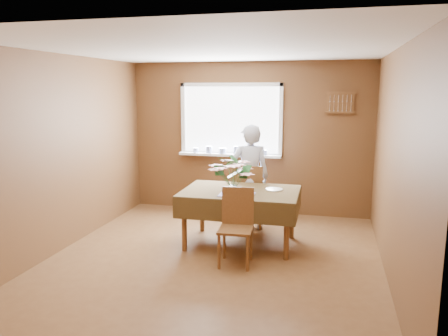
% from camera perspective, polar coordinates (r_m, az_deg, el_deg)
% --- Properties ---
extents(floor, '(4.50, 4.50, 0.00)m').
position_cam_1_polar(floor, '(5.44, -1.43, -11.97)').
color(floor, brown).
rests_on(floor, ground).
extents(ceiling, '(4.50, 4.50, 0.00)m').
position_cam_1_polar(ceiling, '(5.06, -1.56, 15.26)').
color(ceiling, white).
rests_on(ceiling, wall_back).
extents(wall_back, '(4.00, 0.00, 4.00)m').
position_cam_1_polar(wall_back, '(7.28, 3.25, 3.88)').
color(wall_back, brown).
rests_on(wall_back, floor).
extents(wall_front, '(4.00, 0.00, 4.00)m').
position_cam_1_polar(wall_front, '(3.04, -12.92, -5.48)').
color(wall_front, brown).
rests_on(wall_front, floor).
extents(wall_left, '(0.00, 4.50, 4.50)m').
position_cam_1_polar(wall_left, '(5.95, -20.40, 1.81)').
color(wall_left, brown).
rests_on(wall_left, floor).
extents(wall_right, '(0.00, 4.50, 4.50)m').
position_cam_1_polar(wall_right, '(4.96, 21.35, 0.17)').
color(wall_right, brown).
rests_on(wall_right, floor).
extents(window_assembly, '(1.72, 0.20, 1.22)m').
position_cam_1_polar(window_assembly, '(7.27, 0.84, 4.69)').
color(window_assembly, white).
rests_on(window_assembly, wall_back).
extents(spoon_rack, '(0.44, 0.05, 0.33)m').
position_cam_1_polar(spoon_rack, '(7.07, 14.98, 8.24)').
color(spoon_rack, brown).
rests_on(spoon_rack, wall_back).
extents(dining_table, '(1.54, 1.06, 0.75)m').
position_cam_1_polar(dining_table, '(5.79, 2.17, -3.80)').
color(dining_table, brown).
rests_on(dining_table, floor).
extents(chair_far, '(0.45, 0.45, 0.96)m').
position_cam_1_polar(chair_far, '(6.50, 3.29, -3.41)').
color(chair_far, brown).
rests_on(chair_far, floor).
extents(chair_near, '(0.41, 0.41, 0.91)m').
position_cam_1_polar(chair_near, '(5.23, 1.65, -7.11)').
color(chair_near, brown).
rests_on(chair_near, floor).
extents(seated_woman, '(0.64, 0.50, 1.56)m').
position_cam_1_polar(seated_woman, '(6.44, 3.39, -1.19)').
color(seated_woman, white).
rests_on(seated_woman, floor).
extents(flower_bouquet, '(0.50, 0.50, 0.43)m').
position_cam_1_polar(flower_bouquet, '(5.47, 1.20, -0.68)').
color(flower_bouquet, white).
rests_on(flower_bouquet, dining_table).
extents(side_plate, '(0.25, 0.25, 0.01)m').
position_cam_1_polar(side_plate, '(5.83, 6.56, -2.80)').
color(side_plate, white).
rests_on(side_plate, dining_table).
extents(table_knife, '(0.03, 0.20, 0.00)m').
position_cam_1_polar(table_knife, '(5.54, 3.21, -3.41)').
color(table_knife, silver).
rests_on(table_knife, dining_table).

